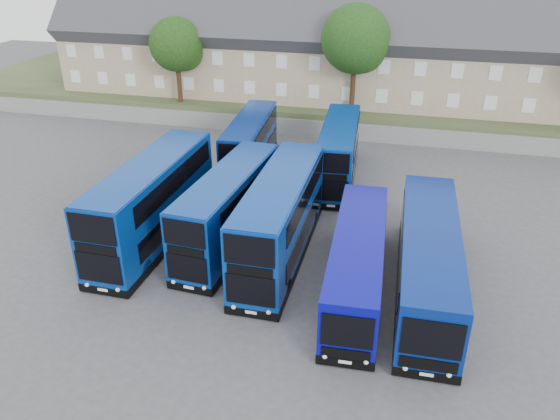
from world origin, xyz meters
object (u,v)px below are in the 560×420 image
(tree_west, at_px, (178,47))
(coach_east_a, at_px, (357,263))
(dd_front_left, at_px, (153,204))
(dd_front_mid, at_px, (229,210))
(tree_mid, at_px, (357,42))

(tree_west, bearing_deg, coach_east_a, -50.67)
(dd_front_left, relative_size, coach_east_a, 1.01)
(coach_east_a, distance_m, tree_west, 30.94)
(dd_front_mid, xyz_separation_m, coach_east_a, (7.66, -2.95, -0.55))
(coach_east_a, bearing_deg, tree_west, 126.60)
(dd_front_left, distance_m, tree_west, 22.97)
(dd_front_mid, height_order, tree_west, tree_west)
(tree_west, relative_size, tree_mid, 0.83)
(dd_front_left, xyz_separation_m, dd_front_mid, (4.37, 0.68, -0.22))
(dd_front_mid, bearing_deg, coach_east_a, -17.15)
(dd_front_mid, relative_size, tree_west, 1.44)
(coach_east_a, xyz_separation_m, tree_mid, (-3.30, 24.05, 6.50))
(dd_front_left, distance_m, dd_front_mid, 4.43)
(dd_front_mid, height_order, tree_mid, tree_mid)
(dd_front_left, bearing_deg, tree_mid, 68.71)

